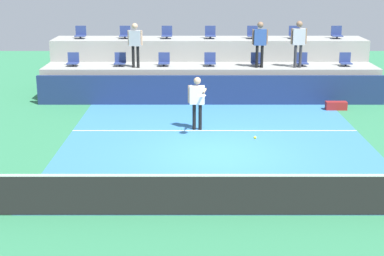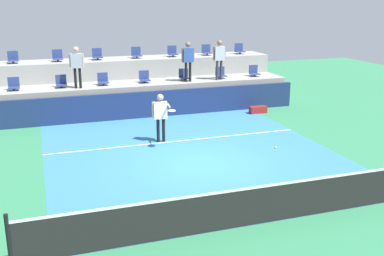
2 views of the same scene
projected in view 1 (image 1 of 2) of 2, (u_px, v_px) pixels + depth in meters
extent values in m
plane|color=#2D754C|center=(218.00, 155.00, 15.89)|extent=(40.00, 40.00, 0.00)
cube|color=teal|center=(216.00, 144.00, 16.85)|extent=(9.00, 10.00, 0.01)
cube|color=white|center=(214.00, 131.00, 18.19)|extent=(9.00, 0.06, 0.00)
cube|color=black|center=(226.00, 195.00, 11.91)|extent=(10.40, 0.01, 0.87)
cube|color=white|center=(227.00, 175.00, 11.79)|extent=(10.40, 0.02, 0.05)
cube|color=navy|center=(211.00, 90.00, 21.51)|extent=(13.00, 0.16, 1.10)
cube|color=gray|center=(210.00, 81.00, 22.74)|extent=(13.00, 1.80, 1.25)
cube|color=gray|center=(209.00, 63.00, 24.35)|extent=(13.00, 1.80, 2.10)
cylinder|color=#2D2D33|center=(73.00, 65.00, 22.41)|extent=(0.08, 0.08, 0.10)
cube|color=navy|center=(73.00, 63.00, 22.39)|extent=(0.44, 0.40, 0.04)
cube|color=navy|center=(73.00, 57.00, 22.51)|extent=(0.44, 0.04, 0.38)
cylinder|color=#2D2D33|center=(120.00, 65.00, 22.41)|extent=(0.08, 0.08, 0.10)
cube|color=navy|center=(120.00, 63.00, 22.39)|extent=(0.44, 0.40, 0.04)
cube|color=navy|center=(120.00, 57.00, 22.51)|extent=(0.44, 0.04, 0.38)
cylinder|color=#2D2D33|center=(164.00, 65.00, 22.41)|extent=(0.08, 0.08, 0.10)
cube|color=navy|center=(164.00, 63.00, 22.39)|extent=(0.44, 0.40, 0.04)
cube|color=navy|center=(164.00, 57.00, 22.51)|extent=(0.44, 0.04, 0.38)
cylinder|color=#2D2D33|center=(210.00, 65.00, 22.41)|extent=(0.08, 0.08, 0.10)
cube|color=navy|center=(210.00, 63.00, 22.39)|extent=(0.44, 0.40, 0.04)
cube|color=navy|center=(210.00, 57.00, 22.51)|extent=(0.44, 0.04, 0.38)
cylinder|color=#2D2D33|center=(257.00, 65.00, 22.41)|extent=(0.08, 0.08, 0.10)
cube|color=navy|center=(257.00, 63.00, 22.39)|extent=(0.44, 0.40, 0.04)
cube|color=navy|center=(256.00, 57.00, 22.51)|extent=(0.44, 0.04, 0.38)
cylinder|color=#2D2D33|center=(302.00, 65.00, 22.41)|extent=(0.08, 0.08, 0.10)
cube|color=navy|center=(302.00, 63.00, 22.39)|extent=(0.44, 0.40, 0.04)
cube|color=navy|center=(301.00, 57.00, 22.51)|extent=(0.44, 0.04, 0.38)
cylinder|color=#2D2D33|center=(346.00, 65.00, 22.41)|extent=(0.08, 0.08, 0.10)
cube|color=navy|center=(346.00, 63.00, 22.39)|extent=(0.44, 0.40, 0.04)
cube|color=navy|center=(345.00, 57.00, 22.51)|extent=(0.44, 0.04, 0.38)
cylinder|color=#2D2D33|center=(80.00, 38.00, 23.91)|extent=(0.08, 0.08, 0.10)
cube|color=navy|center=(80.00, 36.00, 23.89)|extent=(0.44, 0.40, 0.04)
cube|color=navy|center=(81.00, 30.00, 24.01)|extent=(0.44, 0.04, 0.38)
cylinder|color=#2D2D33|center=(125.00, 38.00, 23.91)|extent=(0.08, 0.08, 0.10)
cube|color=navy|center=(125.00, 36.00, 23.89)|extent=(0.44, 0.40, 0.04)
cube|color=navy|center=(125.00, 30.00, 24.01)|extent=(0.44, 0.04, 0.38)
cylinder|color=#2D2D33|center=(167.00, 38.00, 23.91)|extent=(0.08, 0.08, 0.10)
cube|color=navy|center=(167.00, 36.00, 23.89)|extent=(0.44, 0.40, 0.04)
cube|color=navy|center=(167.00, 30.00, 24.01)|extent=(0.44, 0.04, 0.38)
cylinder|color=#2D2D33|center=(210.00, 38.00, 23.91)|extent=(0.08, 0.08, 0.10)
cube|color=navy|center=(210.00, 36.00, 23.89)|extent=(0.44, 0.40, 0.04)
cube|color=navy|center=(210.00, 30.00, 24.01)|extent=(0.44, 0.04, 0.38)
cylinder|color=#2D2D33|center=(252.00, 38.00, 23.91)|extent=(0.08, 0.08, 0.10)
cube|color=navy|center=(253.00, 36.00, 23.89)|extent=(0.44, 0.40, 0.04)
cube|color=navy|center=(252.00, 30.00, 24.01)|extent=(0.44, 0.04, 0.38)
cylinder|color=#2D2D33|center=(294.00, 38.00, 23.91)|extent=(0.08, 0.08, 0.10)
cube|color=navy|center=(295.00, 36.00, 23.89)|extent=(0.44, 0.40, 0.04)
cube|color=navy|center=(294.00, 30.00, 24.01)|extent=(0.44, 0.04, 0.38)
cylinder|color=#2D2D33|center=(337.00, 38.00, 23.91)|extent=(0.08, 0.08, 0.10)
cube|color=navy|center=(337.00, 36.00, 23.89)|extent=(0.44, 0.40, 0.04)
cube|color=navy|center=(336.00, 30.00, 24.01)|extent=(0.44, 0.04, 0.38)
cylinder|color=black|center=(194.00, 117.00, 18.22)|extent=(0.12, 0.12, 0.83)
cylinder|color=black|center=(200.00, 117.00, 18.20)|extent=(0.12, 0.12, 0.83)
cube|color=white|center=(197.00, 95.00, 18.02)|extent=(0.47, 0.24, 0.59)
sphere|color=tan|center=(197.00, 81.00, 17.89)|extent=(0.26, 0.26, 0.23)
cylinder|color=tan|center=(189.00, 94.00, 18.05)|extent=(0.08, 0.08, 0.56)
cylinder|color=tan|center=(204.00, 91.00, 17.67)|extent=(0.15, 0.53, 0.07)
cylinder|color=black|center=(203.00, 93.00, 17.33)|extent=(0.07, 0.26, 0.04)
ellipsoid|color=silver|center=(202.00, 95.00, 17.06)|extent=(0.30, 0.35, 0.03)
cylinder|color=black|center=(133.00, 57.00, 22.04)|extent=(0.13, 0.13, 0.83)
cylinder|color=black|center=(138.00, 57.00, 22.00)|extent=(0.13, 0.13, 0.83)
cube|color=#B2B2B7|center=(135.00, 38.00, 21.83)|extent=(0.48, 0.28, 0.59)
sphere|color=tan|center=(135.00, 26.00, 21.70)|extent=(0.27, 0.27, 0.23)
cylinder|color=tan|center=(128.00, 38.00, 21.88)|extent=(0.08, 0.08, 0.56)
cylinder|color=tan|center=(142.00, 38.00, 21.76)|extent=(0.08, 0.08, 0.56)
cylinder|color=black|center=(257.00, 57.00, 22.01)|extent=(0.12, 0.12, 0.86)
cylinder|color=black|center=(262.00, 56.00, 22.02)|extent=(0.12, 0.12, 0.86)
cube|color=#2D4C8C|center=(260.00, 37.00, 21.82)|extent=(0.48, 0.21, 0.61)
sphere|color=#846047|center=(260.00, 25.00, 21.69)|extent=(0.25, 0.25, 0.23)
cylinder|color=#846047|center=(253.00, 37.00, 21.80)|extent=(0.07, 0.07, 0.57)
cylinder|color=#846047|center=(267.00, 37.00, 21.83)|extent=(0.07, 0.07, 0.57)
cylinder|color=#2D2D33|center=(295.00, 56.00, 22.01)|extent=(0.12, 0.12, 0.87)
cylinder|color=#2D2D33|center=(300.00, 56.00, 22.02)|extent=(0.12, 0.12, 0.87)
cube|color=#B2B2B7|center=(299.00, 37.00, 21.81)|extent=(0.49, 0.21, 0.62)
sphere|color=#846047|center=(299.00, 24.00, 21.68)|extent=(0.25, 0.25, 0.24)
cylinder|color=#846047|center=(292.00, 36.00, 21.79)|extent=(0.07, 0.07, 0.58)
cylinder|color=#846047|center=(306.00, 36.00, 21.83)|extent=(0.07, 0.07, 0.58)
sphere|color=#CCE033|center=(255.00, 138.00, 12.28)|extent=(0.07, 0.07, 0.07)
cube|color=maroon|center=(336.00, 106.00, 20.81)|extent=(0.76, 0.28, 0.30)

